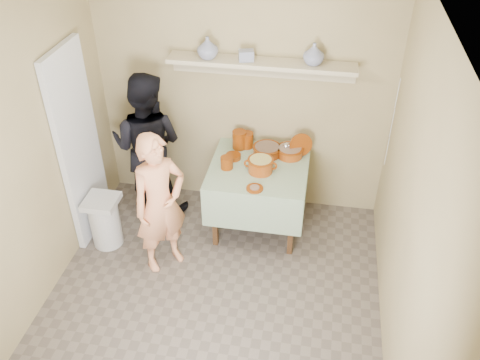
% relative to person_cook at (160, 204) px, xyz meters
% --- Properties ---
extents(ground, '(3.50, 3.50, 0.00)m').
position_rel_person_cook_xyz_m(ground, '(0.56, -0.57, -0.72)').
color(ground, '#61554C').
rests_on(ground, ground).
extents(tile_panel, '(0.06, 0.70, 2.00)m').
position_rel_person_cook_xyz_m(tile_panel, '(-0.90, 0.38, 0.28)').
color(tile_panel, silver).
rests_on(tile_panel, ground).
extents(plate_stack_a, '(0.15, 0.15, 0.20)m').
position_rel_person_cook_xyz_m(plate_stack_a, '(0.56, 1.01, 0.14)').
color(plate_stack_a, '#66290A').
rests_on(plate_stack_a, serving_table).
extents(plate_stack_b, '(0.14, 0.14, 0.17)m').
position_rel_person_cook_xyz_m(plate_stack_b, '(0.63, 1.04, 0.13)').
color(plate_stack_b, '#66290A').
rests_on(plate_stack_b, serving_table).
extents(bowl_stack, '(0.12, 0.12, 0.12)m').
position_rel_person_cook_xyz_m(bowl_stack, '(0.50, 0.62, 0.10)').
color(bowl_stack, '#66290A').
rests_on(bowl_stack, serving_table).
extents(empty_bowl, '(0.16, 0.16, 0.05)m').
position_rel_person_cook_xyz_m(empty_bowl, '(0.53, 0.80, 0.07)').
color(empty_bowl, '#66290A').
rests_on(empty_bowl, serving_table).
extents(propped_lid, '(0.25, 0.16, 0.24)m').
position_rel_person_cook_xyz_m(propped_lid, '(1.19, 0.99, 0.16)').
color(propped_lid, '#66290A').
rests_on(propped_lid, serving_table).
extents(vase_right, '(0.26, 0.26, 0.20)m').
position_rel_person_cook_xyz_m(vase_right, '(1.24, 1.06, 1.10)').
color(vase_right, navy).
rests_on(vase_right, wall_shelf).
extents(vase_left, '(0.28, 0.28, 0.21)m').
position_rel_person_cook_xyz_m(vase_left, '(0.25, 1.03, 1.11)').
color(vase_left, navy).
rests_on(vase_left, wall_shelf).
extents(ceramic_box, '(0.16, 0.13, 0.10)m').
position_rel_person_cook_xyz_m(ceramic_box, '(0.62, 1.04, 1.05)').
color(ceramic_box, navy).
rests_on(ceramic_box, wall_shelf).
extents(person_cook, '(0.61, 0.62, 1.44)m').
position_rel_person_cook_xyz_m(person_cook, '(0.00, 0.00, 0.00)').
color(person_cook, '#F19868').
rests_on(person_cook, ground).
extents(person_helper, '(0.82, 0.65, 1.61)m').
position_rel_person_cook_xyz_m(person_helper, '(-0.38, 0.82, 0.09)').
color(person_helper, black).
rests_on(person_helper, ground).
extents(room_shell, '(3.04, 3.54, 2.62)m').
position_rel_person_cook_xyz_m(room_shell, '(0.56, -0.57, 0.89)').
color(room_shell, tan).
rests_on(room_shell, ground).
extents(serving_table, '(0.97, 0.97, 0.76)m').
position_rel_person_cook_xyz_m(serving_table, '(0.81, 0.71, -0.08)').
color(serving_table, '#4C2D16').
rests_on(serving_table, ground).
extents(cazuela_meat_a, '(0.30, 0.30, 0.10)m').
position_rel_person_cook_xyz_m(cazuela_meat_a, '(0.86, 0.93, 0.10)').
color(cazuela_meat_a, maroon).
rests_on(cazuela_meat_a, serving_table).
extents(cazuela_meat_b, '(0.28, 0.28, 0.10)m').
position_rel_person_cook_xyz_m(cazuela_meat_b, '(1.09, 0.95, 0.10)').
color(cazuela_meat_b, maroon).
rests_on(cazuela_meat_b, serving_table).
extents(ladle, '(0.08, 0.26, 0.19)m').
position_rel_person_cook_xyz_m(ladle, '(1.05, 0.95, 0.15)').
color(ladle, silver).
rests_on(ladle, cazuela_meat_b).
extents(cazuela_rice, '(0.33, 0.25, 0.14)m').
position_rel_person_cook_xyz_m(cazuela_rice, '(0.83, 0.62, 0.13)').
color(cazuela_rice, maroon).
rests_on(cazuela_rice, serving_table).
extents(front_plate, '(0.16, 0.16, 0.03)m').
position_rel_person_cook_xyz_m(front_plate, '(0.82, 0.32, 0.05)').
color(front_plate, '#66290A').
rests_on(front_plate, serving_table).
extents(wall_shelf, '(1.80, 0.25, 0.21)m').
position_rel_person_cook_xyz_m(wall_shelf, '(0.76, 1.08, 0.95)').
color(wall_shelf, '#BFB08E').
rests_on(wall_shelf, room_shell).
extents(trash_bin, '(0.32, 0.32, 0.56)m').
position_rel_person_cook_xyz_m(trash_bin, '(-0.67, 0.16, -0.43)').
color(trash_bin, silver).
rests_on(trash_bin, ground).
extents(electrical_cord, '(0.01, 0.05, 0.90)m').
position_rel_person_cook_xyz_m(electrical_cord, '(2.03, 0.91, 0.53)').
color(electrical_cord, silver).
rests_on(electrical_cord, wall_shelf).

